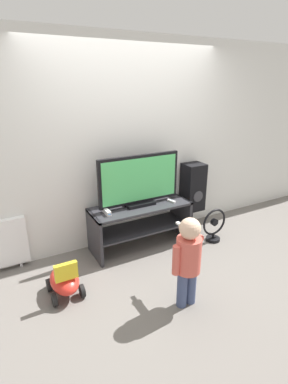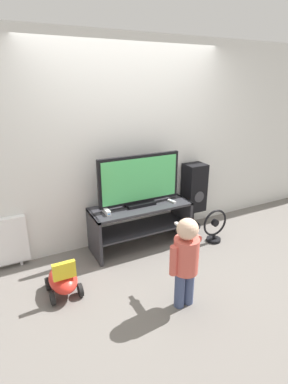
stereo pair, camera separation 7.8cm
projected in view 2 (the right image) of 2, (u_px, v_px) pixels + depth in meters
The scene contains 10 objects.
ground_plane at pixel (149, 254), 3.80m from camera, with size 16.00×16.00×0.00m, color slate.
wall_back at pixel (129, 145), 3.82m from camera, with size 10.00×0.06×2.60m.
tv_stand at pixel (141, 219), 3.87m from camera, with size 1.29×0.49×0.58m.
television at pixel (140, 181), 3.71m from camera, with size 1.08×0.20×0.65m.
game_console at pixel (107, 211), 3.56m from camera, with size 0.05×0.17×0.06m.
remote_primary at pixel (172, 201), 3.91m from camera, with size 0.06×0.13×0.03m.
child at pixel (186, 255), 2.77m from camera, with size 0.35×0.51×0.92m.
speaker_tower at pixel (194, 189), 4.32m from camera, with size 0.29×0.27×0.97m.
floor_fan at pixel (215, 227), 4.04m from camera, with size 0.38×0.19×0.47m.
ride_on_toy at pixel (63, 279), 3.05m from camera, with size 0.32×0.46×0.43m.
Camera 2 is at (-1.56, -2.90, 2.06)m, focal length 28.00 mm.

